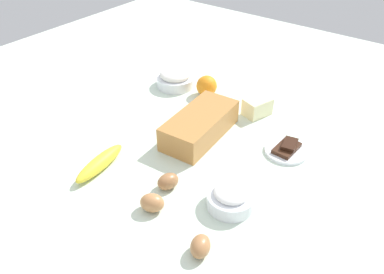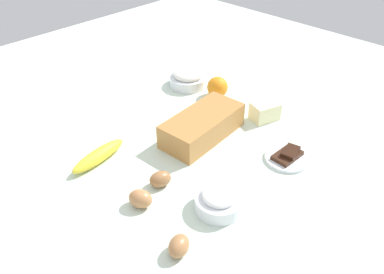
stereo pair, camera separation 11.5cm
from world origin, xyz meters
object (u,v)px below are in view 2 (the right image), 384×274
object	(u,v)px
flour_bowl	(188,78)
orange_fruit	(217,87)
egg_beside_bowl	(160,179)
loaf_pan	(202,125)
egg_near_butter	(179,246)
chocolate_plate	(287,157)
egg_loose	(140,199)
banana	(99,156)
sugar_bowl	(219,200)
butter_block	(265,111)

from	to	relation	value
flour_bowl	orange_fruit	size ratio (longest dim) A/B	1.88
orange_fruit	egg_beside_bowl	distance (m)	0.52
loaf_pan	egg_near_butter	world-z (taller)	loaf_pan
orange_fruit	chocolate_plate	bearing A→B (deg)	-109.24
loaf_pan	egg_loose	bearing A→B (deg)	-168.37
egg_near_butter	egg_loose	distance (m)	0.18
egg_near_butter	banana	bearing A→B (deg)	81.04
sugar_bowl	orange_fruit	xyz separation A→B (m)	(0.43, 0.38, 0.01)
sugar_bowl	banana	world-z (taller)	sugar_bowl
egg_loose	chocolate_plate	size ratio (longest dim) A/B	0.48
flour_bowl	chocolate_plate	world-z (taller)	flour_bowl
sugar_bowl	butter_block	xyz separation A→B (m)	(0.42, 0.16, 0.00)
sugar_bowl	banana	size ratio (longest dim) A/B	0.65
egg_beside_bowl	butter_block	bearing A→B (deg)	-0.98
loaf_pan	egg_beside_bowl	world-z (taller)	loaf_pan
orange_fruit	loaf_pan	bearing A→B (deg)	-149.25
orange_fruit	chocolate_plate	distance (m)	0.42
banana	egg_beside_bowl	distance (m)	0.21
banana	egg_loose	xyz separation A→B (m)	(-0.03, -0.23, 0.00)
loaf_pan	chocolate_plate	bearing A→B (deg)	-75.88
loaf_pan	egg_near_butter	size ratio (longest dim) A/B	4.77
orange_fruit	egg_loose	xyz separation A→B (m)	(-0.56, -0.23, -0.01)
banana	butter_block	world-z (taller)	butter_block
loaf_pan	banana	bearing A→B (deg)	152.31
loaf_pan	butter_block	size ratio (longest dim) A/B	3.21
egg_near_butter	egg_beside_bowl	distance (m)	0.23
egg_loose	flour_bowl	bearing A→B (deg)	34.04
loaf_pan	banana	distance (m)	0.33
sugar_bowl	butter_block	world-z (taller)	sugar_bowl
egg_near_butter	chocolate_plate	size ratio (longest dim) A/B	0.47
butter_block	egg_near_butter	world-z (taller)	butter_block
sugar_bowl	egg_near_butter	size ratio (longest dim) A/B	2.03
orange_fruit	egg_loose	bearing A→B (deg)	-157.68
banana	egg_loose	size ratio (longest dim) A/B	3.06
sugar_bowl	orange_fruit	world-z (taller)	orange_fruit
orange_fruit	egg_beside_bowl	world-z (taller)	orange_fruit
egg_loose	butter_block	bearing A→B (deg)	1.28
chocolate_plate	egg_near_butter	bearing A→B (deg)	-178.97
butter_block	egg_loose	xyz separation A→B (m)	(-0.55, -0.01, -0.01)
loaf_pan	egg_loose	world-z (taller)	loaf_pan
egg_beside_bowl	sugar_bowl	bearing A→B (deg)	-74.99
egg_beside_bowl	egg_loose	size ratio (longest dim) A/B	0.97
sugar_bowl	orange_fruit	distance (m)	0.57
egg_beside_bowl	chocolate_plate	size ratio (longest dim) A/B	0.47
orange_fruit	egg_near_butter	size ratio (longest dim) A/B	1.27
orange_fruit	chocolate_plate	xyz separation A→B (m)	(-0.14, -0.39, -0.03)
loaf_pan	flour_bowl	xyz separation A→B (m)	(0.21, 0.27, -0.01)
banana	egg_near_butter	bearing A→B (deg)	-98.96
loaf_pan	egg_beside_bowl	distance (m)	0.26
flour_bowl	egg_loose	xyz separation A→B (m)	(-0.54, -0.37, -0.01)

